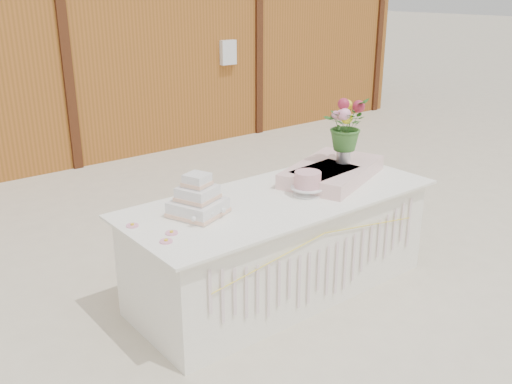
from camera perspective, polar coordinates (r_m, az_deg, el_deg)
ground at (r=4.51m, az=2.41°, el=-9.66°), size 80.00×80.00×0.00m
barn at (r=9.32m, az=-23.31°, el=15.07°), size 12.60×4.60×3.30m
cake_table at (r=4.33m, az=2.53°, el=-5.23°), size 2.40×1.00×0.77m
wedding_cake at (r=3.83m, az=-5.83°, el=-0.93°), size 0.42×0.42×0.29m
pink_cake_stand at (r=4.19m, az=5.19°, el=0.99°), size 0.25×0.25×0.18m
satin_runner at (r=4.59m, az=7.64°, el=2.04°), size 1.05×0.82×0.12m
flower_vase at (r=4.62m, az=8.75°, el=3.88°), size 0.11×0.11×0.16m
bouquet at (r=4.56m, az=8.94°, el=7.26°), size 0.46×0.43×0.40m
loose_flowers at (r=3.65m, az=-10.12°, el=-3.76°), size 0.22×0.41×0.02m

